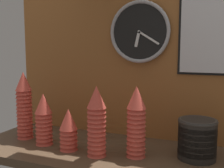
% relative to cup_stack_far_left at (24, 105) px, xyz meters
% --- Properties ---
extents(ground_plane, '(1.60, 0.56, 0.04)m').
position_rel_cup_stack_far_left_xyz_m(ground_plane, '(0.61, 0.01, -0.20)').
color(ground_plane, '#4C3826').
extents(wall_tiled_back, '(1.60, 0.03, 1.05)m').
position_rel_cup_stack_far_left_xyz_m(wall_tiled_back, '(0.61, 0.28, 0.34)').
color(wall_tiled_back, '#A3602D').
rests_on(wall_tiled_back, ground_plane).
extents(cup_stack_far_left, '(0.09, 0.09, 0.37)m').
position_rel_cup_stack_far_left_xyz_m(cup_stack_far_left, '(0.00, 0.00, 0.00)').
color(cup_stack_far_left, '#DB4C3D').
rests_on(cup_stack_far_left, ground_plane).
extents(cup_stack_center_left, '(0.09, 0.09, 0.21)m').
position_rel_cup_stack_far_left_xyz_m(cup_stack_center_left, '(0.32, -0.07, -0.08)').
color(cup_stack_center_left, '#DB4C3D').
rests_on(cup_stack_center_left, ground_plane).
extents(cup_stack_left, '(0.09, 0.09, 0.27)m').
position_rel_cup_stack_far_left_xyz_m(cup_stack_left, '(0.16, -0.05, -0.05)').
color(cup_stack_left, '#DB4C3D').
rests_on(cup_stack_left, ground_plane).
extents(cup_stack_center_right, '(0.09, 0.09, 0.33)m').
position_rel_cup_stack_far_left_xyz_m(cup_stack_center_right, '(0.65, -0.03, -0.02)').
color(cup_stack_center_right, '#DB4C3D').
rests_on(cup_stack_center_right, ground_plane).
extents(cup_stack_center, '(0.09, 0.09, 0.33)m').
position_rel_cup_stack_far_left_xyz_m(cup_stack_center, '(0.48, -0.09, -0.02)').
color(cup_stack_center, '#DB4C3D').
rests_on(cup_stack_center, ground_plane).
extents(bowl_stack_right, '(0.17, 0.17, 0.18)m').
position_rel_cup_stack_far_left_xyz_m(bowl_stack_right, '(0.91, 0.05, -0.09)').
color(bowl_stack_right, black).
rests_on(bowl_stack_right, ground_plane).
extents(wall_clock, '(0.33, 0.03, 0.33)m').
position_rel_cup_stack_far_left_xyz_m(wall_clock, '(0.58, 0.25, 0.40)').
color(wall_clock, black).
extents(menu_board, '(0.42, 0.01, 0.45)m').
position_rel_cup_stack_far_left_xyz_m(menu_board, '(0.99, 0.26, 0.40)').
color(menu_board, black).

